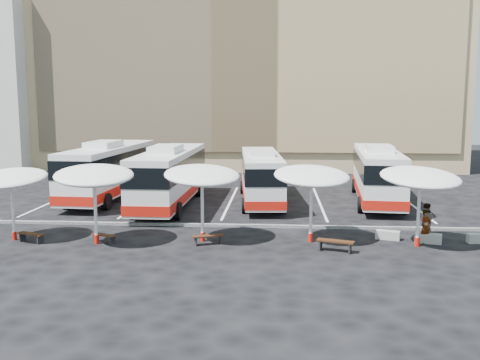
# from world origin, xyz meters

# --- Properties ---
(ground) EXTENTS (120.00, 120.00, 0.00)m
(ground) POSITION_xyz_m (0.00, 0.00, 0.00)
(ground) COLOR black
(ground) RESTS_ON ground
(sandstone_building) EXTENTS (42.00, 18.25, 29.60)m
(sandstone_building) POSITION_xyz_m (0.00, 31.87, 12.63)
(sandstone_building) COLOR tan
(sandstone_building) RESTS_ON ground
(curb_divider) EXTENTS (34.00, 0.25, 0.15)m
(curb_divider) POSITION_xyz_m (0.00, 0.50, 0.07)
(curb_divider) COLOR black
(curb_divider) RESTS_ON ground
(bay_lines) EXTENTS (24.15, 12.00, 0.01)m
(bay_lines) POSITION_xyz_m (0.00, 8.00, 0.01)
(bay_lines) COLOR white
(bay_lines) RESTS_ON ground
(bus_0) EXTENTS (3.53, 12.96, 4.07)m
(bus_0) POSITION_xyz_m (-8.53, 8.83, 2.08)
(bus_0) COLOR white
(bus_0) RESTS_ON ground
(bus_1) EXTENTS (3.08, 12.68, 4.01)m
(bus_1) POSITION_xyz_m (-3.77, 6.22, 2.05)
(bus_1) COLOR white
(bus_1) RESTS_ON ground
(bus_2) EXTENTS (3.37, 11.61, 3.63)m
(bus_2) POSITION_xyz_m (2.06, 8.05, 1.86)
(bus_2) COLOR white
(bus_2) RESTS_ON ground
(bus_3) EXTENTS (3.69, 12.49, 3.91)m
(bus_3) POSITION_xyz_m (9.86, 8.68, 1.99)
(bus_3) COLOR white
(bus_3) RESTS_ON ground
(sunshade_0) EXTENTS (3.46, 3.50, 3.57)m
(sunshade_0) POSITION_xyz_m (-9.63, -3.00, 3.04)
(sunshade_0) COLOR white
(sunshade_0) RESTS_ON ground
(sunshade_1) EXTENTS (4.70, 4.73, 3.85)m
(sunshade_1) POSITION_xyz_m (-5.38, -3.42, 3.27)
(sunshade_1) COLOR white
(sunshade_1) RESTS_ON ground
(sunshade_2) EXTENTS (4.74, 4.77, 3.78)m
(sunshade_2) POSITION_xyz_m (-0.42, -2.60, 3.21)
(sunshade_2) COLOR white
(sunshade_2) RESTS_ON ground
(sunshade_3) EXTENTS (4.39, 4.43, 3.76)m
(sunshade_3) POSITION_xyz_m (4.78, -2.35, 3.20)
(sunshade_3) COLOR white
(sunshade_3) RESTS_ON ground
(sunshade_4) EXTENTS (4.46, 4.49, 3.80)m
(sunshade_4) POSITION_xyz_m (9.71, -2.82, 3.23)
(sunshade_4) COLOR white
(sunshade_4) RESTS_ON ground
(wood_bench_0) EXTENTS (1.49, 0.90, 0.44)m
(wood_bench_0) POSITION_xyz_m (-8.59, -3.40, 0.34)
(wood_bench_0) COLOR black
(wood_bench_0) RESTS_ON ground
(wood_bench_1) EXTENTS (1.35, 0.88, 0.41)m
(wood_bench_1) POSITION_xyz_m (-5.08, -3.22, 0.31)
(wood_bench_1) COLOR black
(wood_bench_1) RESTS_ON ground
(wood_bench_2) EXTENTS (1.52, 0.89, 0.45)m
(wood_bench_2) POSITION_xyz_m (-0.07, -3.21, 0.35)
(wood_bench_2) COLOR black
(wood_bench_2) RESTS_ON ground
(wood_bench_3) EXTENTS (1.73, 0.97, 0.51)m
(wood_bench_3) POSITION_xyz_m (5.79, -3.98, 0.39)
(wood_bench_3) COLOR black
(wood_bench_3) RESTS_ON ground
(conc_bench_0) EXTENTS (1.22, 0.71, 0.43)m
(conc_bench_0) POSITION_xyz_m (8.59, -1.62, 0.22)
(conc_bench_0) COLOR #979791
(conc_bench_0) RESTS_ON ground
(conc_bench_1) EXTENTS (1.31, 0.74, 0.47)m
(conc_bench_1) POSITION_xyz_m (10.37, -2.20, 0.23)
(conc_bench_1) COLOR #979791
(conc_bench_1) RESTS_ON ground
(conc_bench_2) EXTENTS (1.23, 0.53, 0.45)m
(conc_bench_2) POSITION_xyz_m (12.86, -2.00, 0.22)
(conc_bench_2) COLOR #979791
(conc_bench_2) RESTS_ON ground
(passenger_0) EXTENTS (0.70, 0.66, 1.62)m
(passenger_0) POSITION_xyz_m (10.23, -2.21, 0.81)
(passenger_0) COLOR black
(passenger_0) RESTS_ON ground
(passenger_1) EXTENTS (1.01, 0.89, 1.76)m
(passenger_1) POSITION_xyz_m (10.49, -1.22, 0.88)
(passenger_1) COLOR black
(passenger_1) RESTS_ON ground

